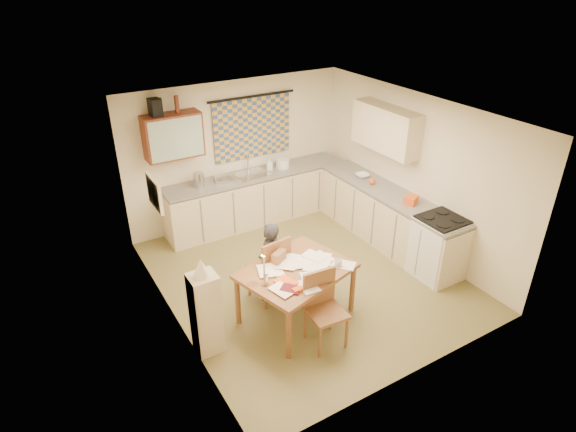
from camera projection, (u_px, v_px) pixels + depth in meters
floor at (306, 277)px, 7.26m from camera, size 4.00×4.50×0.02m
ceiling at (309, 113)px, 6.07m from camera, size 4.00×4.50×0.02m
wall_back at (237, 152)px, 8.37m from camera, size 4.00×0.02×2.50m
wall_front at (426, 286)px, 4.95m from camera, size 4.00×0.02×2.50m
wall_left at (166, 240)px, 5.75m from camera, size 0.02×4.50×2.50m
wall_right at (414, 173)px, 7.57m from camera, size 0.02×4.50×2.50m
window_blind at (252, 128)px, 8.29m from camera, size 1.45×0.03×1.05m
curtain_rod at (252, 97)px, 8.02m from camera, size 1.60×0.04×0.04m
wall_cabinet at (173, 136)px, 7.46m from camera, size 0.90×0.34×0.70m
wall_cabinet_glass at (177, 139)px, 7.33m from camera, size 0.84×0.02×0.64m
upper_cabinet_right at (386, 129)px, 7.62m from camera, size 0.34×1.30×0.70m
framed_print at (154, 193)px, 5.86m from camera, size 0.04×0.50×0.40m
print_canvas at (156, 193)px, 5.87m from camera, size 0.01×0.42×0.32m
counter_back at (256, 198)px, 8.60m from camera, size 3.30×0.62×0.92m
counter_right at (387, 218)px, 7.94m from camera, size 0.62×2.95×0.92m
stove at (438, 247)px, 7.08m from camera, size 0.62×0.62×0.96m
sink at (252, 177)px, 8.37m from camera, size 0.58×0.48×0.10m
tap at (248, 163)px, 8.43m from camera, size 0.03×0.03×0.28m
dish_rack at (225, 179)px, 8.11m from camera, size 0.43×0.40×0.06m
kettle at (199, 180)px, 7.85m from camera, size 0.21×0.21×0.24m
mixing_bowl at (283, 163)px, 8.59m from camera, size 0.31×0.31×0.16m
soap_bottle at (269, 164)px, 8.51m from camera, size 0.14×0.14×0.21m
bowl at (362, 175)px, 8.24m from camera, size 0.30×0.30×0.06m
orange_bag at (411, 200)px, 7.33m from camera, size 0.27×0.24×0.12m
fruit_orange at (372, 181)px, 7.96m from camera, size 0.10×0.10×0.10m
speaker at (155, 107)px, 7.13m from camera, size 0.18×0.21×0.26m
bottle_green at (160, 107)px, 7.17m from camera, size 0.08×0.08×0.26m
bottle_brown at (177, 104)px, 7.28m from camera, size 0.09×0.09×0.26m
dining_table at (296, 293)px, 6.27m from camera, size 1.57×1.35×0.75m
chair_far at (269, 279)px, 6.66m from camera, size 0.50×0.50×1.00m
chair_near at (325, 323)px, 5.88m from camera, size 0.46×0.46×0.96m
person at (269, 262)px, 6.53m from camera, size 0.68×0.67×1.17m
shelf_stand at (206, 314)px, 5.65m from camera, size 0.32×0.30×1.08m
lampshade at (201, 268)px, 5.35m from camera, size 0.20×0.20×0.22m
letter_rack at (279, 257)px, 6.19m from camera, size 0.24×0.20×0.16m
mug at (338, 263)px, 6.15m from camera, size 0.21×0.21×0.09m
magazine at (288, 293)px, 5.63m from camera, size 0.41×0.41×0.02m
book at (281, 286)px, 5.77m from camera, size 0.34×0.37×0.02m
orange_box at (298, 290)px, 5.68m from camera, size 0.13×0.09×0.04m
eyeglasses at (324, 274)px, 5.98m from camera, size 0.13×0.10×0.02m
candle_holder at (266, 279)px, 5.76m from camera, size 0.07×0.07×0.18m
candle at (264, 264)px, 5.67m from camera, size 0.03×0.03×0.22m
candle_flame at (262, 256)px, 5.62m from camera, size 0.02×0.02×0.02m
papers at (304, 267)px, 6.12m from camera, size 1.27×0.99×0.03m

